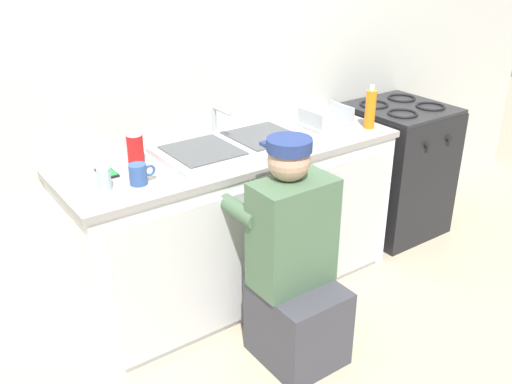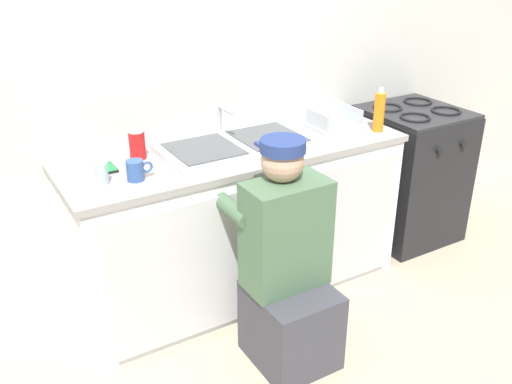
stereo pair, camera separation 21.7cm
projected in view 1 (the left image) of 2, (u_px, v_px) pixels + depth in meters
The scene contains 13 objects.
ground_plane at pixel (267, 312), 3.13m from camera, with size 12.00×12.00×0.00m, color tan.
back_wall at pixel (197, 64), 3.08m from camera, with size 6.00×0.10×2.50m, color silver.
counter_cabinet at pixel (236, 225), 3.17m from camera, with size 1.82×0.62×0.83m.
countertop at pixel (234, 152), 2.99m from camera, with size 1.86×0.62×0.04m, color #9E9993.
sink_double_basin at pixel (234, 145), 2.98m from camera, with size 0.80×0.44×0.19m.
stove_range at pixel (395, 169), 3.84m from camera, with size 0.58×0.62×0.89m.
plumber_person at pixel (294, 273), 2.66m from camera, with size 0.42×0.61×1.10m.
dish_rack_tray at pixel (326, 122), 3.32m from camera, with size 0.28×0.22×0.11m.
cell_phone at pixel (107, 173), 2.68m from camera, with size 0.07×0.14×0.01m.
soap_bottle_orange at pixel (370, 109), 3.25m from camera, with size 0.06×0.06×0.25m.
water_glass at pixel (104, 179), 2.51m from camera, with size 0.06×0.06×0.10m.
coffee_mug at pixel (139, 174), 2.56m from camera, with size 0.13×0.08×0.09m.
soda_cup_red at pixel (135, 148), 2.78m from camera, with size 0.08×0.08×0.15m.
Camera 1 is at (-1.52, -2.05, 1.93)m, focal length 40.00 mm.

